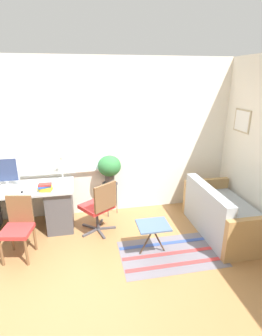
% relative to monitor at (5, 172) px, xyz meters
% --- Properties ---
extents(ground_plane, '(14.00, 14.00, 0.00)m').
position_rel_monitor_xyz_m(ground_plane, '(1.04, -0.49, -0.97)').
color(ground_plane, '#9E7042').
extents(wall_back_with_window, '(9.00, 0.12, 2.70)m').
position_rel_monitor_xyz_m(wall_back_with_window, '(1.03, 0.29, 0.38)').
color(wall_back_with_window, white).
rests_on(wall_back_with_window, ground_plane).
extents(wall_right_with_picture, '(0.08, 9.00, 2.70)m').
position_rel_monitor_xyz_m(wall_right_with_picture, '(3.88, -0.49, 0.38)').
color(wall_right_with_picture, white).
rests_on(wall_right_with_picture, ground_plane).
extents(desk, '(1.68, 0.70, 0.74)m').
position_rel_monitor_xyz_m(desk, '(0.18, -0.14, -0.58)').
color(desk, '#B2B7BC').
rests_on(desk, ground_plane).
extents(monitor, '(0.39, 0.18, 0.45)m').
position_rel_monitor_xyz_m(monitor, '(0.00, 0.00, 0.00)').
color(monitor, silver).
rests_on(monitor, desk).
extents(keyboard, '(0.34, 0.13, 0.02)m').
position_rel_monitor_xyz_m(keyboard, '(0.03, -0.31, -0.22)').
color(keyboard, silver).
rests_on(keyboard, desk).
extents(mouse, '(0.03, 0.06, 0.03)m').
position_rel_monitor_xyz_m(mouse, '(0.28, -0.33, -0.22)').
color(mouse, black).
rests_on(mouse, desk).
extents(desk_lamp, '(0.11, 0.11, 0.45)m').
position_rel_monitor_xyz_m(desk_lamp, '(0.85, 0.06, 0.10)').
color(desk_lamp, white).
rests_on(desk_lamp, desk).
extents(book_stack, '(0.23, 0.15, 0.12)m').
position_rel_monitor_xyz_m(book_stack, '(0.62, -0.34, -0.17)').
color(book_stack, yellow).
rests_on(book_stack, desk).
extents(desk_chair_wooden, '(0.44, 0.45, 0.85)m').
position_rel_monitor_xyz_m(desk_chair_wooden, '(0.27, -0.81, -0.52)').
color(desk_chair_wooden, brown).
rests_on(desk_chair_wooden, ground_plane).
extents(office_chair_swivel, '(0.61, 0.61, 0.87)m').
position_rel_monitor_xyz_m(office_chair_swivel, '(1.41, -0.44, -0.51)').
color(office_chair_swivel, '#47474C').
rests_on(office_chair_swivel, ground_plane).
extents(couch_loveseat, '(0.82, 1.48, 0.78)m').
position_rel_monitor_xyz_m(couch_loveseat, '(3.34, -0.81, -0.69)').
color(couch_loveseat, '#9EA8B2').
rests_on(couch_loveseat, ground_plane).
extents(plant_stand, '(0.27, 0.27, 0.60)m').
position_rel_monitor_xyz_m(plant_stand, '(1.64, 0.11, -0.43)').
color(plant_stand, '#333338').
rests_on(plant_stand, ground_plane).
extents(potted_plant, '(0.40, 0.40, 0.50)m').
position_rel_monitor_xyz_m(potted_plant, '(1.64, 0.11, -0.06)').
color(potted_plant, '#514C47').
rests_on(potted_plant, plant_stand).
extents(floor_rug_striped, '(1.43, 0.84, 0.01)m').
position_rel_monitor_xyz_m(floor_rug_striped, '(2.34, -1.20, -0.97)').
color(floor_rug_striped, slate).
rests_on(floor_rug_striped, ground_plane).
extents(folding_stool, '(0.43, 0.37, 0.46)m').
position_rel_monitor_xyz_m(folding_stool, '(2.09, -1.12, -0.56)').
color(folding_stool, slate).
rests_on(folding_stool, ground_plane).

